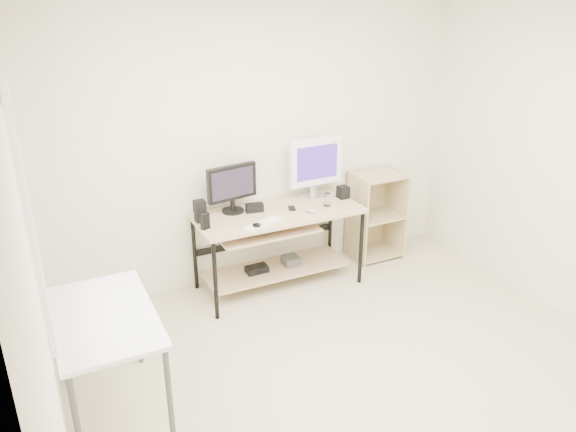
% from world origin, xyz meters
% --- Properties ---
extents(room, '(4.01, 4.01, 2.62)m').
position_xyz_m(room, '(-0.14, 0.04, 1.32)').
color(room, beige).
rests_on(room, ground).
extents(desk, '(1.50, 0.65, 0.75)m').
position_xyz_m(desk, '(-0.03, 1.66, 0.54)').
color(desk, tan).
rests_on(desk, ground).
extents(side_table, '(0.60, 1.00, 0.75)m').
position_xyz_m(side_table, '(-1.68, 0.60, 0.67)').
color(side_table, white).
rests_on(side_table, ground).
extents(shelf_unit, '(0.50, 0.40, 0.90)m').
position_xyz_m(shelf_unit, '(1.15, 1.82, 0.45)').
color(shelf_unit, tan).
rests_on(shelf_unit, ground).
extents(black_monitor, '(0.47, 0.20, 0.43)m').
position_xyz_m(black_monitor, '(-0.37, 1.82, 1.00)').
color(black_monitor, black).
rests_on(black_monitor, desk).
extents(white_imac, '(0.53, 0.17, 0.57)m').
position_xyz_m(white_imac, '(0.47, 1.84, 1.08)').
color(white_imac, silver).
rests_on(white_imac, desk).
extents(keyboard, '(0.39, 0.23, 0.01)m').
position_xyz_m(keyboard, '(-0.24, 1.45, 0.76)').
color(keyboard, white).
rests_on(keyboard, desk).
extents(mouse, '(0.09, 0.12, 0.04)m').
position_xyz_m(mouse, '(0.25, 1.51, 0.77)').
color(mouse, '#BABABF').
rests_on(mouse, desk).
extents(center_speaker, '(0.16, 0.09, 0.08)m').
position_xyz_m(center_speaker, '(-0.19, 1.74, 0.79)').
color(center_speaker, black).
rests_on(center_speaker, desk).
extents(speaker_left, '(0.09, 0.09, 0.19)m').
position_xyz_m(speaker_left, '(-0.69, 1.74, 0.85)').
color(speaker_left, black).
rests_on(speaker_left, desk).
extents(speaker_right, '(0.10, 0.10, 0.12)m').
position_xyz_m(speaker_right, '(0.69, 1.69, 0.81)').
color(speaker_right, black).
rests_on(speaker_right, desk).
extents(audio_controller, '(0.08, 0.06, 0.14)m').
position_xyz_m(audio_controller, '(-0.71, 1.57, 0.82)').
color(audio_controller, black).
rests_on(audio_controller, desk).
extents(volume_puck, '(0.09, 0.09, 0.03)m').
position_xyz_m(volume_puck, '(-0.31, 1.41, 0.76)').
color(volume_puck, black).
rests_on(volume_puck, desk).
extents(smartphone, '(0.09, 0.12, 0.01)m').
position_xyz_m(smartphone, '(0.13, 1.66, 0.75)').
color(smartphone, black).
rests_on(smartphone, desk).
extents(coaster, '(0.10, 0.10, 0.01)m').
position_xyz_m(coaster, '(0.45, 1.57, 0.75)').
color(coaster, olive).
rests_on(coaster, desk).
extents(drinking_glass, '(0.08, 0.08, 0.12)m').
position_xyz_m(drinking_glass, '(0.45, 1.57, 0.81)').
color(drinking_glass, white).
rests_on(drinking_glass, coaster).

